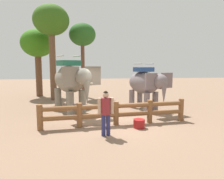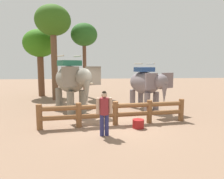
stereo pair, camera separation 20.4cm
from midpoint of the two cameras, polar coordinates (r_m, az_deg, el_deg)
The scene contains 9 objects.
ground_plane at distance 9.25m, azimuth 1.41°, elevation -9.57°, with size 60.00×60.00×0.00m, color #856751.
log_fence at distance 8.88m, azimuth 1.61°, elevation -6.26°, with size 6.57×0.90×1.05m.
elephant_near_left at distance 11.32m, azimuth -10.91°, elevation 2.50°, with size 2.98×3.68×3.16m.
elephant_center at distance 11.86m, azimuth 10.14°, elevation 1.57°, with size 2.34×3.26×2.74m.
tourist_woman_in_black at distance 7.46m, azimuth -1.43°, elevation -5.84°, with size 0.60×0.35×1.70m.
tree_far_left at distance 15.95m, azimuth -16.03°, elevation 17.59°, with size 2.59×2.59×6.96m.
tree_back_center at distance 17.06m, azimuth -7.57°, elevation 14.76°, with size 2.15×2.15×6.01m.
tree_far_right at distance 18.13m, azimuth -19.52°, elevation 11.82°, with size 2.69×2.69×5.58m.
feed_bucket at distance 8.64m, azimuth 8.14°, elevation -9.60°, with size 0.48×0.48×0.36m.
Camera 2 is at (-1.01, -8.81, 2.64)m, focal length 32.21 mm.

